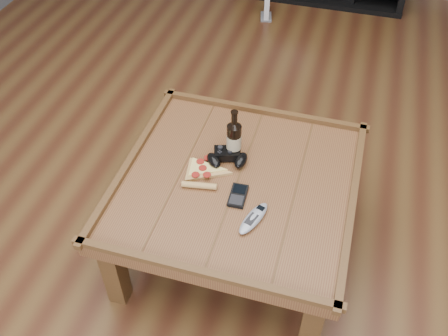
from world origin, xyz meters
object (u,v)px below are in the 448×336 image
(pizza_slice, at_px, (202,172))
(remote_control, at_px, (254,218))
(coffee_table, at_px, (237,190))
(beer_bottle, at_px, (234,139))
(smartphone, at_px, (238,196))
(game_controller, at_px, (227,157))
(game_console, at_px, (267,7))

(pizza_slice, height_order, remote_control, same)
(coffee_table, bearing_deg, beer_bottle, 111.02)
(smartphone, bearing_deg, coffee_table, 103.77)
(game_controller, height_order, pizza_slice, game_controller)
(beer_bottle, xyz_separation_m, smartphone, (0.08, -0.24, -0.09))
(game_console, bearing_deg, game_controller, -95.36)
(game_controller, relative_size, pizza_slice, 0.67)
(beer_bottle, height_order, pizza_slice, beer_bottle)
(beer_bottle, relative_size, game_controller, 1.29)
(game_console, bearing_deg, pizza_slice, -97.79)
(pizza_slice, xyz_separation_m, smartphone, (0.18, -0.09, -0.00))
(coffee_table, height_order, remote_control, remote_control)
(beer_bottle, distance_m, pizza_slice, 0.20)
(smartphone, xyz_separation_m, game_console, (-0.38, 2.34, -0.37))
(game_console, bearing_deg, remote_control, -91.84)
(beer_bottle, height_order, game_console, beer_bottle)
(beer_bottle, bearing_deg, coffee_table, -68.98)
(pizza_slice, distance_m, smartphone, 0.20)
(smartphone, distance_m, remote_control, 0.14)
(remote_control, height_order, game_console, remote_control)
(pizza_slice, relative_size, game_console, 1.47)
(coffee_table, relative_size, game_console, 5.26)
(beer_bottle, height_order, game_controller, beer_bottle)
(game_controller, xyz_separation_m, pizza_slice, (-0.08, -0.10, -0.02))
(beer_bottle, bearing_deg, remote_control, -62.74)
(beer_bottle, distance_m, game_controller, 0.09)
(coffee_table, distance_m, game_controller, 0.15)
(game_controller, height_order, smartphone, game_controller)
(smartphone, bearing_deg, beer_bottle, 106.54)
(smartphone, bearing_deg, game_controller, 115.01)
(coffee_table, relative_size, smartphone, 7.99)
(game_controller, bearing_deg, game_console, 80.32)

